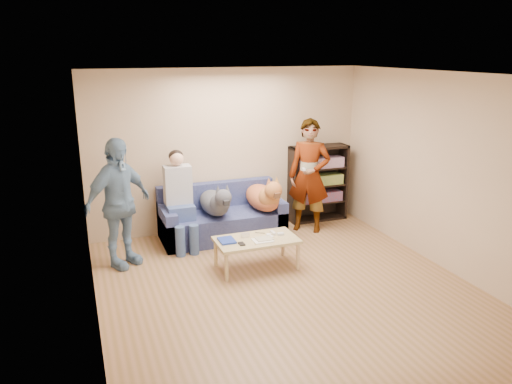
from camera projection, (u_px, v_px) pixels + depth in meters
name	position (u px, v px, depth m)	size (l,w,h in m)	color
ground	(290.00, 291.00, 6.13)	(5.00, 5.00, 0.00)	olive
ceiling	(294.00, 75.00, 5.41)	(5.00, 5.00, 0.00)	white
wall_back	(228.00, 150.00, 8.02)	(4.50, 4.50, 0.00)	tan
wall_front	(438.00, 280.00, 3.52)	(4.50, 4.50, 0.00)	tan
wall_left	(88.00, 211.00, 5.02)	(5.00, 5.00, 0.00)	tan
wall_right	(449.00, 174.00, 6.52)	(5.00, 5.00, 0.00)	tan
blanket	(265.00, 204.00, 7.88)	(0.43, 0.36, 0.15)	#ABABB0
person_standing_right	(309.00, 176.00, 7.98)	(0.67, 0.44, 1.83)	gray
person_standing_left	(118.00, 203.00, 6.64)	(1.04, 0.43, 1.77)	#7196B5
held_controller	(304.00, 169.00, 7.68)	(0.04, 0.12, 0.03)	silver
notebook_blue	(227.00, 240.00, 6.59)	(0.20, 0.26, 0.03)	#1C349B
papers	(263.00, 240.00, 6.61)	(0.26, 0.20, 0.01)	white
magazine	(264.00, 239.00, 6.63)	(0.22, 0.17, 0.01)	#B4AD90
camera_silver	(245.00, 235.00, 6.74)	(0.11, 0.06, 0.05)	silver
controller_a	(273.00, 233.00, 6.86)	(0.04, 0.13, 0.03)	white
controller_b	(281.00, 234.00, 6.82)	(0.09, 0.06, 0.03)	silver
headphone_cup_a	(271.00, 237.00, 6.73)	(0.07, 0.07, 0.02)	white
headphone_cup_b	(269.00, 235.00, 6.80)	(0.07, 0.07, 0.02)	white
pen_orange	(259.00, 243.00, 6.53)	(0.01, 0.01, 0.14)	#CC681C
pen_black	(260.00, 233.00, 6.88)	(0.01, 0.01, 0.14)	black
wallet	(242.00, 244.00, 6.49)	(0.07, 0.12, 0.01)	black
sofa	(221.00, 220.00, 7.86)	(1.90, 0.85, 0.82)	#515B93
person_seated	(179.00, 196.00, 7.38)	(0.40, 0.73, 1.47)	#46569A
dog_gray	(216.00, 202.00, 7.55)	(0.40, 1.25, 0.58)	#4C4E56
dog_tan	(264.00, 197.00, 7.77)	(0.44, 1.18, 0.63)	#C2603B
coffee_table	(256.00, 242.00, 6.69)	(1.10, 0.60, 0.42)	#CAB77C
bookshelf	(318.00, 182.00, 8.56)	(1.00, 0.34, 1.30)	black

